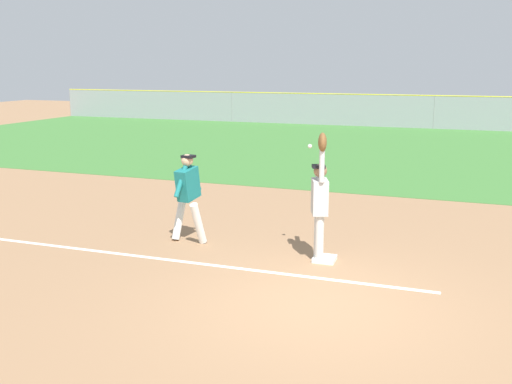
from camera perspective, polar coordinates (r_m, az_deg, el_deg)
The scene contains 10 objects.
ground_plane at distance 8.62m, azimuth 6.11°, elevation -10.85°, with size 77.75×77.75×0.00m, color #936D4C.
outfield_grass at distance 24.33m, azimuth 15.50°, elevation 3.86°, with size 46.49×17.58×0.01m, color #3D7533.
chalk_foul_line at distance 11.25m, azimuth -14.81°, elevation -5.59°, with size 12.00×0.10×0.01m, color white.
first_base at distance 10.44m, azimuth 6.67°, elevation -6.45°, with size 0.38×0.38×0.08m, color white.
fielder at distance 10.15m, azimuth 6.20°, elevation -0.64°, with size 0.42×0.88×2.28m.
runner at distance 11.29m, azimuth -6.61°, elevation 0.03°, with size 0.74×0.84×1.72m.
baseball at distance 10.31m, azimuth 5.25°, elevation 4.45°, with size 0.07×0.07×0.07m, color white.
outfield_fence at distance 32.96m, azimuth 16.89°, elevation 7.43°, with size 46.57×0.08×1.79m.
parked_car_silver at distance 37.13m, azimuth 9.89°, elevation 7.92°, with size 4.44×2.20×1.25m.
parked_car_red at distance 36.81m, azimuth 19.04°, elevation 7.40°, with size 4.48×2.28×1.25m.
Camera 1 is at (1.85, -7.71, 3.37)m, focal length 41.25 mm.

